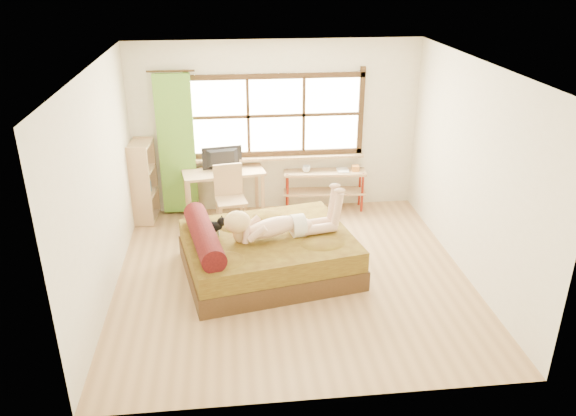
{
  "coord_description": "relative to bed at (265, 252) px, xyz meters",
  "views": [
    {
      "loc": [
        -0.74,
        -6.27,
        3.8
      ],
      "look_at": [
        -0.03,
        0.2,
        0.88
      ],
      "focal_mm": 35.0,
      "sensor_mm": 36.0,
      "label": 1
    }
  ],
  "objects": [
    {
      "name": "pipe_shelf",
      "position": [
        1.12,
        1.93,
        0.2
      ],
      "size": [
        1.34,
        0.42,
        0.75
      ],
      "rotation": [
        0.0,
        0.0,
        -0.07
      ],
      "color": "tan",
      "rests_on": "floor"
    },
    {
      "name": "bed",
      "position": [
        0.0,
        0.0,
        0.0
      ],
      "size": [
        2.41,
        2.08,
        0.81
      ],
      "rotation": [
        0.0,
        0.0,
        0.2
      ],
      "color": "black",
      "rests_on": "floor"
    },
    {
      "name": "bookshelf",
      "position": [
        -1.73,
        1.82,
        0.36
      ],
      "size": [
        0.36,
        0.58,
        1.27
      ],
      "rotation": [
        0.0,
        0.0,
        -0.09
      ],
      "color": "tan",
      "rests_on": "floor"
    },
    {
      "name": "curtain",
      "position": [
        -1.2,
        1.99,
        0.86
      ],
      "size": [
        0.55,
        0.1,
        2.2
      ],
      "primitive_type": "cube",
      "color": "#4A9027",
      "rests_on": "wall_back"
    },
    {
      "name": "cup",
      "position": [
        0.81,
        1.93,
        0.42
      ],
      "size": [
        0.14,
        0.14,
        0.1
      ],
      "primitive_type": "imported",
      "rotation": [
        0.0,
        0.0,
        -0.07
      ],
      "color": "gray",
      "rests_on": "pipe_shelf"
    },
    {
      "name": "chair",
      "position": [
        -0.42,
        1.45,
        0.25
      ],
      "size": [
        0.5,
        0.5,
        0.97
      ],
      "rotation": [
        0.0,
        0.0,
        0.16
      ],
      "color": "tan",
      "rests_on": "floor"
    },
    {
      "name": "wall_back",
      "position": [
        0.35,
        2.11,
        1.06
      ],
      "size": [
        4.5,
        0.0,
        4.5
      ],
      "primitive_type": "plane",
      "rotation": [
        1.57,
        0.0,
        0.0
      ],
      "color": "silver",
      "rests_on": "floor"
    },
    {
      "name": "ceiling",
      "position": [
        0.35,
        -0.14,
        2.41
      ],
      "size": [
        4.5,
        4.5,
        0.0
      ],
      "primitive_type": "plane",
      "rotation": [
        3.14,
        0.0,
        0.0
      ],
      "color": "white",
      "rests_on": "wall_back"
    },
    {
      "name": "wall_left",
      "position": [
        -1.9,
        -0.14,
        1.06
      ],
      "size": [
        0.0,
        4.5,
        4.5
      ],
      "primitive_type": "plane",
      "rotation": [
        1.57,
        0.0,
        1.57
      ],
      "color": "silver",
      "rests_on": "floor"
    },
    {
      "name": "window",
      "position": [
        0.35,
        2.08,
        1.22
      ],
      "size": [
        2.8,
        0.16,
        1.46
      ],
      "color": "#FFEDBF",
      "rests_on": "wall_back"
    },
    {
      "name": "wall_front",
      "position": [
        0.35,
        -2.39,
        1.06
      ],
      "size": [
        4.5,
        0.0,
        4.5
      ],
      "primitive_type": "plane",
      "rotation": [
        -1.57,
        0.0,
        0.0
      ],
      "color": "silver",
      "rests_on": "floor"
    },
    {
      "name": "woman",
      "position": [
        0.2,
        -0.04,
        0.56
      ],
      "size": [
        1.54,
        0.7,
        0.64
      ],
      "primitive_type": null,
      "rotation": [
        0.0,
        0.0,
        0.2
      ],
      "color": "#D9A98B",
      "rests_on": "bed"
    },
    {
      "name": "desk",
      "position": [
        -0.51,
        1.81,
        0.39
      ],
      "size": [
        1.32,
        0.76,
        0.78
      ],
      "rotation": [
        0.0,
        0.0,
        0.16
      ],
      "color": "tan",
      "rests_on": "floor"
    },
    {
      "name": "floor",
      "position": [
        0.35,
        -0.14,
        -0.29
      ],
      "size": [
        4.5,
        4.5,
        0.0
      ],
      "primitive_type": "plane",
      "color": "#9E754C",
      "rests_on": "ground"
    },
    {
      "name": "monitor",
      "position": [
        -0.51,
        1.86,
        0.67
      ],
      "size": [
        0.62,
        0.18,
        0.36
      ],
      "primitive_type": "imported",
      "rotation": [
        0.0,
        0.0,
        3.3
      ],
      "color": "black",
      "rests_on": "desk"
    },
    {
      "name": "wall_right",
      "position": [
        2.6,
        -0.14,
        1.06
      ],
      "size": [
        0.0,
        4.5,
        4.5
      ],
      "primitive_type": "plane",
      "rotation": [
        1.57,
        0.0,
        -1.57
      ],
      "color": "silver",
      "rests_on": "floor"
    },
    {
      "name": "kitten",
      "position": [
        -0.67,
        0.11,
        0.37
      ],
      "size": [
        0.34,
        0.19,
        0.25
      ],
      "primitive_type": null,
      "rotation": [
        0.0,
        0.0,
        0.2
      ],
      "color": "black",
      "rests_on": "bed"
    },
    {
      "name": "book",
      "position": [
        1.31,
        1.93,
        0.38
      ],
      "size": [
        0.2,
        0.26,
        0.02
      ],
      "primitive_type": "imported",
      "rotation": [
        0.0,
        0.0,
        -0.07
      ],
      "color": "gray",
      "rests_on": "pipe_shelf"
    }
  ]
}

